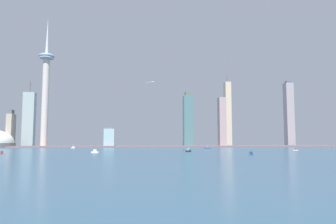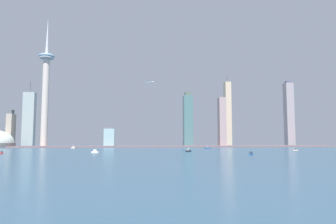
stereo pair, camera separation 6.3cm
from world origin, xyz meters
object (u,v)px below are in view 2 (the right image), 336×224
Objects in this scene: skyscraper_1 at (29,119)px; skyscraper_2 at (188,120)px; skyscraper_3 at (289,114)px; boat_3 at (295,150)px; skyscraper_0 at (11,130)px; skyscraper_6 at (228,114)px; observation_tower at (46,84)px; airplane at (150,82)px; skyscraper_4 at (222,122)px; boat_0 at (208,148)px; boat_6 at (251,154)px; boat_1 at (2,153)px; boat_7 at (73,147)px; boat_2 at (188,151)px; boat_4 at (95,152)px; skyscraper_5 at (109,138)px.

skyscraper_1 is 1.19× the size of skyscraper_2.
skyscraper_3 is 22.87× the size of boat_3.
skyscraper_6 is at bearing 5.27° from skyscraper_0.
airplane is at bearing 2.49° from observation_tower.
airplane is at bearing 170.89° from skyscraper_4.
skyscraper_4 is 8.56× the size of boat_0.
skyscraper_4 is 11.32× the size of boat_6.
observation_tower is 360.06m from boat_1.
skyscraper_0 is at bearing 148.00° from boat_7.
skyscraper_3 is (666.34, -13.05, 17.37)m from skyscraper_1.
skyscraper_6 is (512.86, 30.77, 20.31)m from skyscraper_1.
boat_4 is (-133.09, -27.31, 0.16)m from boat_2.
boat_4 is at bearing -131.44° from skyscraper_4.
skyscraper_4 is at bearing 1.09° from boat_2.
skyscraper_6 is 8.07× the size of airplane.
airplane is at bearing -6.81° from skyscraper_1.
skyscraper_1 is 15.38× the size of boat_6.
airplane is (87.74, 322.06, 157.04)m from boat_4.
skyscraper_6 is at bearing -107.82° from boat_4.
boat_3 is (54.78, -240.40, -58.42)m from skyscraper_4.
observation_tower is 3.50× the size of skyscraper_0.
skyscraper_4 is at bearing -152.10° from boat_0.
airplane reaches higher than skyscraper_5.
boat_3 is (181.64, 26.72, -0.35)m from boat_2.
skyscraper_1 is 214.63m from skyscraper_5.
boat_2 is at bearing -43.89° from skyscraper_1.
skyscraper_4 is at bearing 14.04° from boat_7.
boat_1 is at bearing -97.70° from boat_7.
boat_4 is at bearing -147.46° from boat_3.
boat_1 is 241.05m from boat_7.
skyscraper_3 is 3.62× the size of skyscraper_5.
airplane reaches higher than boat_2.
boat_4 is 1.03× the size of boat_6.
boat_1 is 251.43m from boat_2.
observation_tower is at bearing -52.09° from boat_0.
skyscraper_3 is 203.98m from skyscraper_4.
boat_6 is at bearing -61.78° from skyscraper_5.
boat_3 is at bearing -115.94° from skyscraper_3.
observation_tower is 379.06m from boat_4.
boat_4 is (-198.84, -185.67, 0.61)m from boat_0.
skyscraper_4 reaches higher than boat_3.
skyscraper_0 is at bearing 77.06° from boat_2.
airplane is (-226.98, 268.03, 157.55)m from boat_3.
skyscraper_4 is (78.12, -32.05, -5.59)m from skyscraper_2.
skyscraper_6 is (-153.48, 43.81, 2.94)m from skyscraper_3.
skyscraper_3 is 1.45× the size of skyscraper_4.
airplane reaches higher than skyscraper_2.
airplane is (-103.69, 394.63, 157.41)m from boat_6.
skyscraper_4 is (470.21, -63.19, -7.71)m from skyscraper_1.
skyscraper_4 reaches higher than skyscraper_5.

